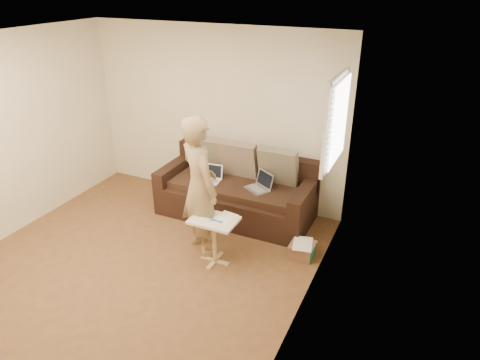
% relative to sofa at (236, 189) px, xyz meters
% --- Properties ---
extents(floor, '(4.50, 4.50, 0.00)m').
position_rel_sofa_xyz_m(floor, '(-0.56, -1.77, -0.42)').
color(floor, brown).
rests_on(floor, ground).
extents(ceiling, '(4.50, 4.50, 0.00)m').
position_rel_sofa_xyz_m(ceiling, '(-0.56, -1.77, 2.18)').
color(ceiling, white).
rests_on(ceiling, wall_back).
extents(wall_back, '(4.00, 0.00, 4.00)m').
position_rel_sofa_xyz_m(wall_back, '(-0.56, 0.48, 0.87)').
color(wall_back, beige).
rests_on(wall_back, ground).
extents(wall_right, '(0.00, 4.50, 4.50)m').
position_rel_sofa_xyz_m(wall_right, '(1.44, -1.77, 0.87)').
color(wall_right, beige).
rests_on(wall_right, ground).
extents(window_blinds, '(0.12, 0.88, 1.08)m').
position_rel_sofa_xyz_m(window_blinds, '(1.39, -0.27, 1.28)').
color(window_blinds, white).
rests_on(window_blinds, wall_right).
extents(sofa, '(2.20, 0.95, 0.85)m').
position_rel_sofa_xyz_m(sofa, '(0.00, 0.00, 0.00)').
color(sofa, black).
rests_on(sofa, ground).
extents(pillow_left, '(0.55, 0.29, 0.57)m').
position_rel_sofa_xyz_m(pillow_left, '(-0.60, 0.23, 0.37)').
color(pillow_left, '#695D4D').
rests_on(pillow_left, sofa).
extents(pillow_mid, '(0.55, 0.27, 0.57)m').
position_rel_sofa_xyz_m(pillow_mid, '(-0.05, 0.22, 0.37)').
color(pillow_mid, '#745D53').
rests_on(pillow_mid, sofa).
extents(pillow_right, '(0.55, 0.28, 0.57)m').
position_rel_sofa_xyz_m(pillow_right, '(0.55, 0.23, 0.37)').
color(pillow_right, '#695D4D').
rests_on(pillow_right, sofa).
extents(laptop_silver, '(0.41, 0.38, 0.22)m').
position_rel_sofa_xyz_m(laptop_silver, '(0.36, -0.07, 0.10)').
color(laptop_silver, '#B7BABC').
rests_on(laptop_silver, sofa).
extents(laptop_white, '(0.33, 0.25, 0.22)m').
position_rel_sofa_xyz_m(laptop_white, '(-0.37, -0.11, 0.10)').
color(laptop_white, white).
rests_on(laptop_white, sofa).
extents(person, '(0.79, 0.73, 1.79)m').
position_rel_sofa_xyz_m(person, '(-0.02, -0.96, 0.47)').
color(person, olive).
rests_on(person, ground).
extents(side_table, '(0.55, 0.38, 0.60)m').
position_rel_sofa_xyz_m(side_table, '(0.25, -1.13, -0.12)').
color(side_table, silver).
rests_on(side_table, ground).
extents(drinking_glass, '(0.07, 0.07, 0.12)m').
position_rel_sofa_xyz_m(drinking_glass, '(0.10, -1.03, 0.24)').
color(drinking_glass, silver).
rests_on(drinking_glass, side_table).
extents(scissors, '(0.20, 0.16, 0.02)m').
position_rel_sofa_xyz_m(scissors, '(0.30, -1.17, 0.19)').
color(scissors, silver).
rests_on(scissors, side_table).
extents(paper_on_table, '(0.25, 0.33, 0.00)m').
position_rel_sofa_xyz_m(paper_on_table, '(0.36, -1.06, 0.18)').
color(paper_on_table, white).
rests_on(paper_on_table, side_table).
extents(striped_box, '(0.30, 0.30, 0.19)m').
position_rel_sofa_xyz_m(striped_box, '(1.19, -0.58, -0.33)').
color(striped_box, red).
rests_on(striped_box, ground).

